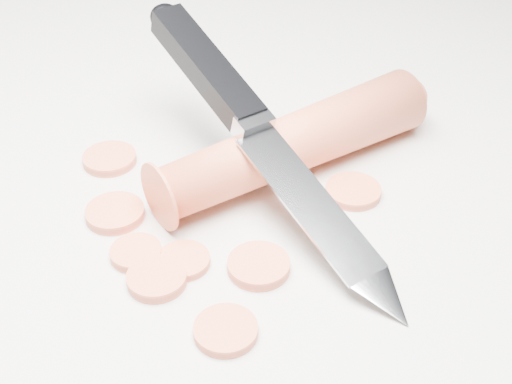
# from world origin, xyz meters

# --- Properties ---
(ground) EXTENTS (2.40, 2.40, 0.00)m
(ground) POSITION_xyz_m (0.00, 0.00, 0.00)
(ground) COLOR silver
(ground) RESTS_ON ground
(carrot) EXTENTS (0.18, 0.16, 0.04)m
(carrot) POSITION_xyz_m (0.06, 0.03, 0.02)
(carrot) COLOR #E95B36
(carrot) RESTS_ON ground
(carrot_slice_0) EXTENTS (0.04, 0.04, 0.01)m
(carrot_slice_0) POSITION_xyz_m (-0.05, -0.04, 0.00)
(carrot_slice_0) COLOR #F3663C
(carrot_slice_0) RESTS_ON ground
(carrot_slice_1) EXTENTS (0.03, 0.03, 0.01)m
(carrot_slice_1) POSITION_xyz_m (-0.01, -0.09, 0.00)
(carrot_slice_1) COLOR #F3663C
(carrot_slice_1) RESTS_ON ground
(carrot_slice_2) EXTENTS (0.03, 0.03, 0.01)m
(carrot_slice_2) POSITION_xyz_m (-0.03, -0.07, 0.00)
(carrot_slice_2) COLOR #F3663C
(carrot_slice_2) RESTS_ON ground
(carrot_slice_3) EXTENTS (0.03, 0.03, 0.01)m
(carrot_slice_3) POSITION_xyz_m (0.00, -0.07, 0.00)
(carrot_slice_3) COLOR #F3663C
(carrot_slice_3) RESTS_ON ground
(carrot_slice_4) EXTENTS (0.04, 0.04, 0.01)m
(carrot_slice_4) POSITION_xyz_m (0.10, 0.00, 0.00)
(carrot_slice_4) COLOR #F3663C
(carrot_slice_4) RESTS_ON ground
(carrot_slice_5) EXTENTS (0.04, 0.04, 0.01)m
(carrot_slice_5) POSITION_xyz_m (-0.07, 0.02, 0.00)
(carrot_slice_5) COLOR #F3663C
(carrot_slice_5) RESTS_ON ground
(carrot_slice_6) EXTENTS (0.03, 0.03, 0.01)m
(carrot_slice_6) POSITION_xyz_m (0.03, -0.12, 0.00)
(carrot_slice_6) COLOR #F3663C
(carrot_slice_6) RESTS_ON ground
(carrot_slice_7) EXTENTS (0.04, 0.04, 0.01)m
(carrot_slice_7) POSITION_xyz_m (0.05, -0.07, 0.00)
(carrot_slice_7) COLOR #F3663C
(carrot_slice_7) RESTS_ON ground
(kitchen_knife) EXTENTS (0.21, 0.23, 0.09)m
(kitchen_knife) POSITION_xyz_m (0.04, -0.00, 0.05)
(kitchen_knife) COLOR #B9BBC0
(kitchen_knife) RESTS_ON ground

